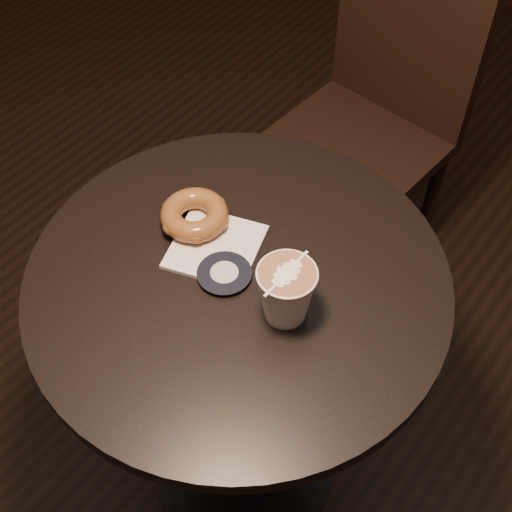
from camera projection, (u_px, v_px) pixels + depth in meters
name	position (u px, v px, depth m)	size (l,w,h in m)	color
cafe_table	(240.00, 341.00, 1.32)	(0.70, 0.70, 0.75)	black
chair	(380.00, 96.00, 1.75)	(0.42, 0.42, 0.99)	black
pastry_bag	(216.00, 247.00, 1.19)	(0.14, 0.14, 0.01)	white
doughnut	(194.00, 215.00, 1.21)	(0.12, 0.12, 0.04)	brown
latte_cup	(286.00, 294.00, 1.08)	(0.09, 0.09, 0.10)	white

